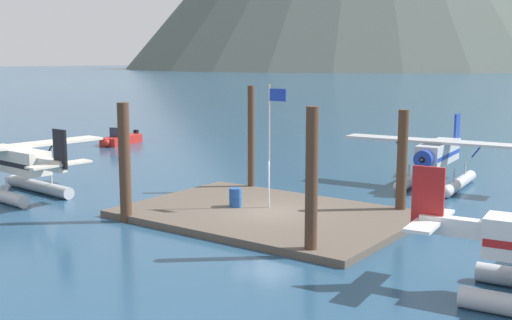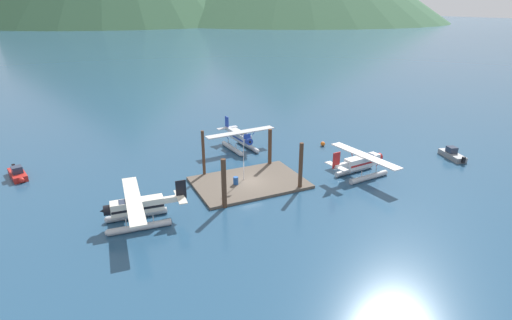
{
  "view_description": "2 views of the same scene",
  "coord_description": "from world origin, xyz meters",
  "px_view_note": "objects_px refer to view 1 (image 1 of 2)",
  "views": [
    {
      "loc": [
        15.96,
        -22.89,
        7.1
      ],
      "look_at": [
        -1.39,
        1.1,
        2.39
      ],
      "focal_mm": 44.29,
      "sensor_mm": 36.0,
      "label": 1
    },
    {
      "loc": [
        -17.38,
        -38.91,
        19.48
      ],
      "look_at": [
        1.36,
        1.03,
        2.36
      ],
      "focal_mm": 28.21,
      "sensor_mm": 36.0,
      "label": 2
    }
  ],
  "objects_px": {
    "seaplane_cream_port_aft": "(16,167)",
    "boat_red_open_west": "(121,139)",
    "fuel_drum": "(235,197)",
    "flagpole": "(272,132)",
    "seaplane_silver_bow_right": "(437,159)"
  },
  "relations": [
    {
      "from": "seaplane_cream_port_aft",
      "to": "seaplane_silver_bow_right",
      "type": "height_order",
      "value": "same"
    },
    {
      "from": "seaplane_cream_port_aft",
      "to": "boat_red_open_west",
      "type": "bearing_deg",
      "value": 122.95
    },
    {
      "from": "flagpole",
      "to": "seaplane_cream_port_aft",
      "type": "distance_m",
      "value": 14.0
    },
    {
      "from": "fuel_drum",
      "to": "seaplane_cream_port_aft",
      "type": "distance_m",
      "value": 12.18
    },
    {
      "from": "flagpole",
      "to": "boat_red_open_west",
      "type": "bearing_deg",
      "value": 152.41
    },
    {
      "from": "flagpole",
      "to": "boat_red_open_west",
      "type": "xyz_separation_m",
      "value": [
        -24.22,
        12.66,
        -3.38
      ]
    },
    {
      "from": "seaplane_cream_port_aft",
      "to": "seaplane_silver_bow_right",
      "type": "distance_m",
      "value": 22.89
    },
    {
      "from": "fuel_drum",
      "to": "boat_red_open_west",
      "type": "height_order",
      "value": "boat_red_open_west"
    },
    {
      "from": "boat_red_open_west",
      "to": "flagpole",
      "type": "bearing_deg",
      "value": -27.59
    },
    {
      "from": "seaplane_cream_port_aft",
      "to": "seaplane_silver_bow_right",
      "type": "xyz_separation_m",
      "value": [
        16.96,
        15.37,
        0.0
      ]
    },
    {
      "from": "fuel_drum",
      "to": "boat_red_open_west",
      "type": "relative_size",
      "value": 0.18
    },
    {
      "from": "seaplane_cream_port_aft",
      "to": "boat_red_open_west",
      "type": "height_order",
      "value": "seaplane_cream_port_aft"
    },
    {
      "from": "fuel_drum",
      "to": "seaplane_silver_bow_right",
      "type": "xyz_separation_m",
      "value": [
        5.43,
        11.55,
        0.84
      ]
    },
    {
      "from": "flagpole",
      "to": "seaplane_cream_port_aft",
      "type": "height_order",
      "value": "flagpole"
    },
    {
      "from": "seaplane_silver_bow_right",
      "to": "boat_red_open_west",
      "type": "bearing_deg",
      "value": 176.1
    }
  ]
}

